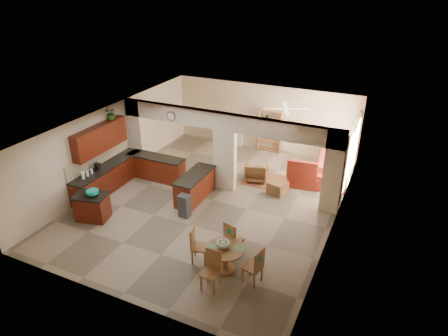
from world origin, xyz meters
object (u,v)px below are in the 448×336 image
at_px(armchair, 256,171).
at_px(kitchen_island, 92,207).
at_px(sofa, 333,166).
at_px(dining_table, 225,255).

bearing_deg(armchair, kitchen_island, 38.15).
bearing_deg(kitchen_island, sofa, 30.45).
bearing_deg(kitchen_island, armchair, 36.82).
relative_size(dining_table, sofa, 0.37).
relative_size(kitchen_island, sofa, 0.41).
height_order(sofa, armchair, sofa).
xyz_separation_m(kitchen_island, armchair, (3.71, 4.59, -0.06)).
bearing_deg(sofa, dining_table, 159.13).
height_order(kitchen_island, dining_table, kitchen_island).
height_order(dining_table, sofa, sofa).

